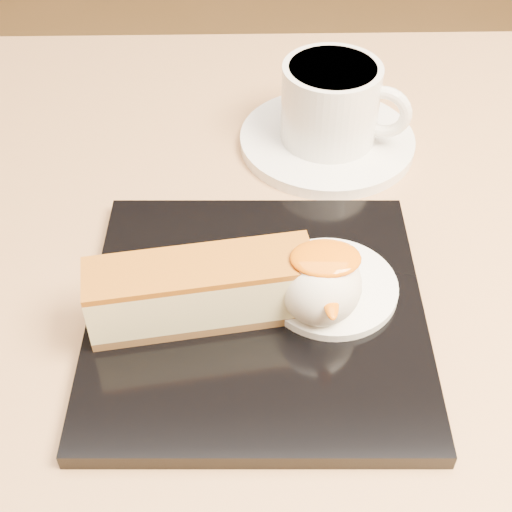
{
  "coord_description": "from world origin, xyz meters",
  "views": [
    {
      "loc": [
        -0.06,
        -0.31,
        1.08
      ],
      "look_at": [
        -0.05,
        0.02,
        0.76
      ],
      "focal_mm": 50.0,
      "sensor_mm": 36.0,
      "label": 1
    }
  ],
  "objects_px": {
    "saucer": "(327,141)",
    "coffee_cup": "(333,102)",
    "dessert_plate": "(257,314)",
    "ice_cream_scoop": "(320,285)",
    "table": "(323,439)",
    "cheesecake": "(201,290)"
  },
  "relations": [
    {
      "from": "saucer",
      "to": "coffee_cup",
      "type": "bearing_deg",
      "value": -19.54
    },
    {
      "from": "dessert_plate",
      "to": "coffee_cup",
      "type": "bearing_deg",
      "value": 71.17
    },
    {
      "from": "dessert_plate",
      "to": "saucer",
      "type": "distance_m",
      "value": 0.21
    },
    {
      "from": "saucer",
      "to": "coffee_cup",
      "type": "distance_m",
      "value": 0.04
    },
    {
      "from": "ice_cream_scoop",
      "to": "table",
      "type": "bearing_deg",
      "value": 25.32
    },
    {
      "from": "table",
      "to": "dessert_plate",
      "type": "relative_size",
      "value": 3.64
    },
    {
      "from": "saucer",
      "to": "coffee_cup",
      "type": "height_order",
      "value": "coffee_cup"
    },
    {
      "from": "cheesecake",
      "to": "saucer",
      "type": "relative_size",
      "value": 0.98
    },
    {
      "from": "table",
      "to": "coffee_cup",
      "type": "distance_m",
      "value": 0.28
    },
    {
      "from": "dessert_plate",
      "to": "coffee_cup",
      "type": "relative_size",
      "value": 2.07
    },
    {
      "from": "ice_cream_scoop",
      "to": "coffee_cup",
      "type": "bearing_deg",
      "value": 82.38
    },
    {
      "from": "table",
      "to": "cheesecake",
      "type": "xyz_separation_m",
      "value": [
        -0.09,
        -0.01,
        0.19
      ]
    },
    {
      "from": "dessert_plate",
      "to": "ice_cream_scoop",
      "type": "relative_size",
      "value": 4.21
    },
    {
      "from": "table",
      "to": "dessert_plate",
      "type": "distance_m",
      "value": 0.17
    },
    {
      "from": "dessert_plate",
      "to": "cheesecake",
      "type": "bearing_deg",
      "value": -171.87
    },
    {
      "from": "dessert_plate",
      "to": "saucer",
      "type": "xyz_separation_m",
      "value": [
        0.06,
        0.2,
        -0.0
      ]
    },
    {
      "from": "dessert_plate",
      "to": "coffee_cup",
      "type": "distance_m",
      "value": 0.21
    },
    {
      "from": "cheesecake",
      "to": "ice_cream_scoop",
      "type": "relative_size",
      "value": 2.8
    },
    {
      "from": "dessert_plate",
      "to": "ice_cream_scoop",
      "type": "xyz_separation_m",
      "value": [
        0.04,
        -0.01,
        0.03
      ]
    },
    {
      "from": "coffee_cup",
      "to": "dessert_plate",
      "type": "bearing_deg",
      "value": -89.29
    },
    {
      "from": "coffee_cup",
      "to": "cheesecake",
      "type": "bearing_deg",
      "value": -97.32
    },
    {
      "from": "saucer",
      "to": "coffee_cup",
      "type": "xyz_separation_m",
      "value": [
        0.0,
        -0.0,
        0.04
      ]
    }
  ]
}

